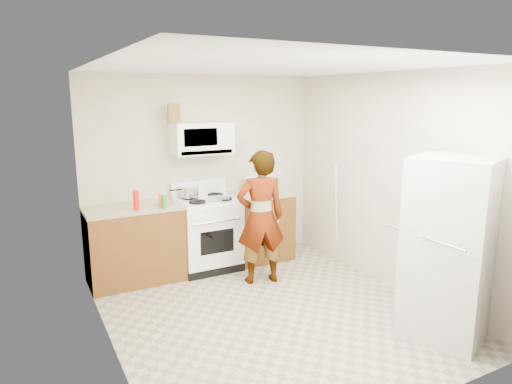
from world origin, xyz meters
TOP-DOWN VIEW (x-y plane):
  - floor at (0.00, 0.00)m, footprint 3.60×3.60m
  - back_wall at (0.00, 1.79)m, footprint 3.20×0.02m
  - right_wall at (1.59, 0.00)m, footprint 0.02×3.60m
  - cabinet_left at (-1.04, 1.49)m, footprint 1.12×0.62m
  - counter_left at (-1.04, 1.49)m, footprint 1.14×0.64m
  - cabinet_right at (0.68, 1.49)m, footprint 0.80×0.62m
  - counter_right at (0.68, 1.49)m, footprint 0.82×0.64m
  - gas_range at (-0.10, 1.48)m, footprint 0.76×0.65m
  - microwave at (-0.10, 1.61)m, footprint 0.76×0.38m
  - person at (0.30, 0.75)m, footprint 0.66×0.50m
  - fridge at (1.23, -1.16)m, footprint 0.92×0.92m
  - kettle at (0.62, 1.64)m, footprint 0.19×0.19m
  - jug at (-0.46, 1.58)m, footprint 0.16×0.16m
  - saucepan at (-0.28, 1.62)m, footprint 0.28×0.28m
  - tray at (0.00, 1.34)m, footprint 0.28×0.22m
  - bottle_spray at (-1.04, 1.32)m, footprint 0.08×0.08m
  - bottle_hot_sauce at (-0.76, 1.29)m, footprint 0.06×0.06m
  - bottle_green_cap at (-0.73, 1.22)m, footprint 0.06×0.06m
  - pot_lid at (-0.67, 1.46)m, footprint 0.28×0.28m
  - broom at (1.54, 0.89)m, footprint 0.25×0.20m

SIDE VIEW (x-z plane):
  - floor at x=0.00m, z-range 0.00..0.00m
  - cabinet_left at x=-1.04m, z-range 0.00..0.90m
  - cabinet_right at x=0.68m, z-range 0.00..0.90m
  - gas_range at x=-0.10m, z-range -0.08..1.05m
  - broom at x=1.54m, z-range 0.01..1.38m
  - person at x=0.30m, z-range 0.00..1.62m
  - fridge at x=1.23m, z-range 0.00..1.70m
  - counter_left at x=-1.04m, z-range 0.90..0.93m
  - counter_right at x=0.68m, z-range 0.90..0.93m
  - pot_lid at x=-0.67m, z-range 0.94..0.95m
  - tray at x=0.00m, z-range 0.93..0.98m
  - bottle_green_cap at x=-0.73m, z-range 0.94..1.10m
  - saucepan at x=-0.28m, z-range 0.95..1.08m
  - bottle_hot_sauce at x=-0.76m, z-range 0.94..1.11m
  - kettle at x=0.62m, z-range 0.94..1.13m
  - bottle_spray at x=-1.04m, z-range 0.94..1.17m
  - back_wall at x=0.00m, z-range 0.00..2.50m
  - right_wall at x=1.59m, z-range 0.00..2.50m
  - microwave at x=-0.10m, z-range 1.50..1.90m
  - jug at x=-0.46m, z-range 1.90..2.14m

